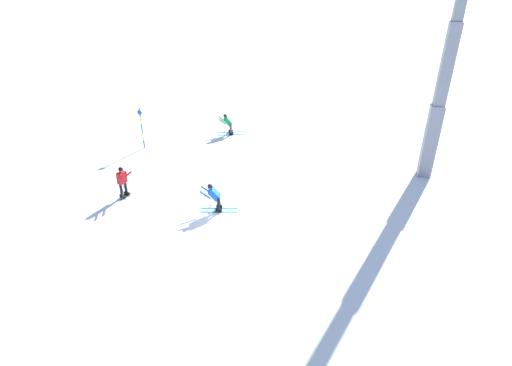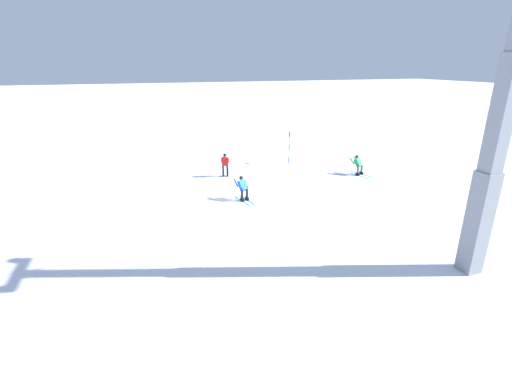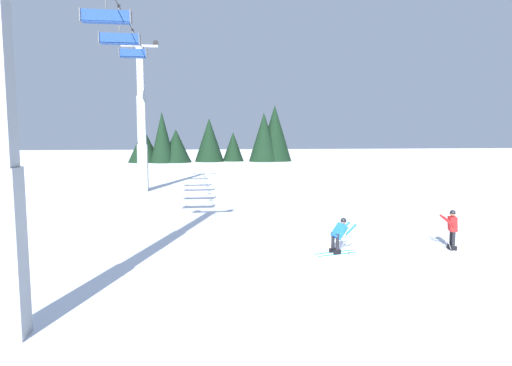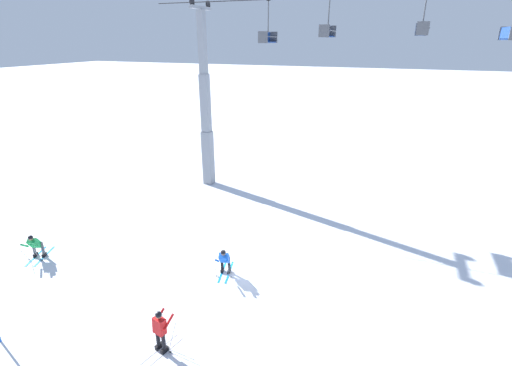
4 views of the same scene
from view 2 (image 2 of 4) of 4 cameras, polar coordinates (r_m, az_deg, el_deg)
ground_plane at (r=19.53m, az=-1.71°, el=-3.35°), size 260.00×260.00×0.00m
skier_carving_main at (r=19.83m, az=-2.13°, el=-0.60°), size 0.92×1.75×1.51m
lift_tower_near at (r=14.14m, az=34.25°, el=6.29°), size 0.65×2.43×12.05m
trail_marker_pole at (r=27.28m, az=5.37°, el=5.92°), size 0.07×0.28×2.49m
skier_distant_uphill at (r=24.05m, az=-4.99°, el=3.16°), size 0.83×1.66×1.62m
skier_distant_downhill at (r=25.44m, az=16.10°, el=2.98°), size 1.15×1.82×1.47m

